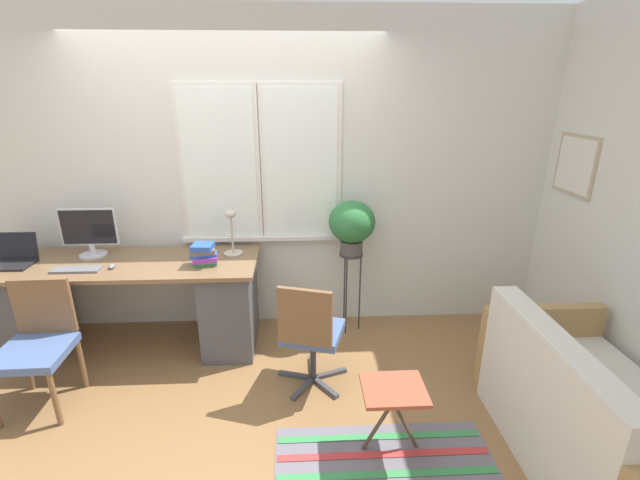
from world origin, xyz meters
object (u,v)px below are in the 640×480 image
(mouse, at_px, (112,266))
(potted_plant, at_px, (352,224))
(monitor, at_px, (89,232))
(office_chair_swivel, at_px, (311,333))
(folding_stool, at_px, (393,395))
(desk_chair_wooden, at_px, (37,342))
(laptop, at_px, (13,258))
(plant_stand, at_px, (351,268))
(desk_lamp, at_px, (232,228))
(book_stack, at_px, (204,254))
(couch_loveseat, at_px, (591,422))
(keyboard, at_px, (77,270))

(mouse, distance_m, potted_plant, 1.92)
(monitor, height_order, office_chair_swivel, monitor)
(monitor, xyz_separation_m, folding_stool, (2.24, -1.35, -0.59))
(desk_chair_wooden, bearing_deg, laptop, 124.27)
(potted_plant, bearing_deg, folding_stool, -86.19)
(folding_stool, bearing_deg, plant_stand, 93.81)
(desk_lamp, relative_size, folding_stool, 0.84)
(book_stack, relative_size, office_chair_swivel, 0.26)
(office_chair_swivel, xyz_separation_m, potted_plant, (0.37, 0.78, 0.56))
(desk_lamp, bearing_deg, book_stack, -130.37)
(laptop, bearing_deg, monitor, 16.21)
(monitor, distance_m, office_chair_swivel, 1.99)
(office_chair_swivel, bearing_deg, monitor, -5.91)
(couch_loveseat, distance_m, potted_plant, 2.08)
(book_stack, bearing_deg, office_chair_swivel, -31.62)
(mouse, xyz_separation_m, desk_chair_wooden, (-0.34, -0.51, -0.33))
(plant_stand, bearing_deg, book_stack, -166.82)
(desk_lamp, bearing_deg, monitor, 179.12)
(mouse, height_order, folding_stool, mouse)
(monitor, xyz_separation_m, potted_plant, (2.14, 0.04, 0.03))
(desk_lamp, xyz_separation_m, office_chair_swivel, (0.62, -0.72, -0.56))
(mouse, xyz_separation_m, office_chair_swivel, (1.51, -0.46, -0.35))
(couch_loveseat, distance_m, folding_stool, 1.13)
(plant_stand, bearing_deg, desk_chair_wooden, -159.50)
(desk_lamp, distance_m, couch_loveseat, 2.75)
(desk_chair_wooden, relative_size, couch_loveseat, 0.60)
(monitor, xyz_separation_m, office_chair_swivel, (1.77, -0.74, -0.53))
(keyboard, height_order, mouse, mouse)
(laptop, distance_m, office_chair_swivel, 2.41)
(mouse, xyz_separation_m, plant_stand, (1.88, 0.32, -0.19))
(keyboard, relative_size, office_chair_swivel, 0.42)
(desk_lamp, xyz_separation_m, couch_loveseat, (2.20, -1.49, -0.71))
(laptop, bearing_deg, desk_lamp, 4.71)
(mouse, bearing_deg, couch_loveseat, -21.62)
(office_chair_swivel, height_order, couch_loveseat, office_chair_swivel)
(keyboard, relative_size, plant_stand, 0.48)
(desk_lamp, relative_size, plant_stand, 0.51)
(book_stack, xyz_separation_m, plant_stand, (1.19, 0.28, -0.26))
(monitor, distance_m, plant_stand, 2.18)
(monitor, bearing_deg, plant_stand, 0.94)
(keyboard, relative_size, desk_chair_wooden, 0.41)
(office_chair_swivel, distance_m, potted_plant, 1.03)
(laptop, xyz_separation_m, book_stack, (1.50, -0.09, 0.04))
(laptop, distance_m, mouse, 0.81)
(couch_loveseat, xyz_separation_m, plant_stand, (-1.20, 1.54, 0.32))
(mouse, height_order, office_chair_swivel, office_chair_swivel)
(couch_loveseat, bearing_deg, monitor, 65.77)
(potted_plant, bearing_deg, couch_loveseat, -52.01)
(book_stack, bearing_deg, plant_stand, 13.18)
(laptop, bearing_deg, plant_stand, 4.09)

